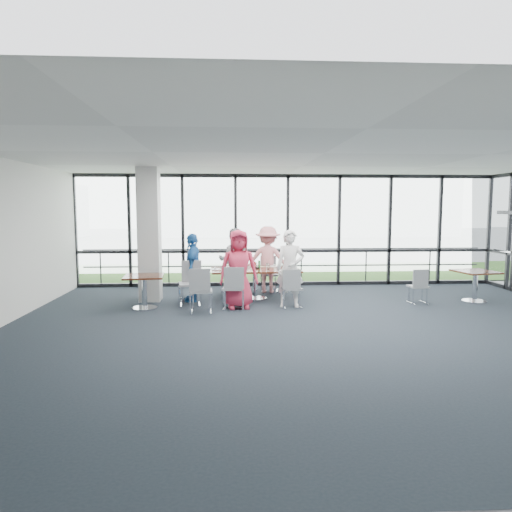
{
  "coord_description": "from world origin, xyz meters",
  "views": [
    {
      "loc": [
        -1.68,
        -8.07,
        2.24
      ],
      "look_at": [
        -1.05,
        2.74,
        1.1
      ],
      "focal_mm": 32.0,
      "sensor_mm": 36.0,
      "label": 1
    }
  ],
  "objects": [
    {
      "name": "diner_end",
      "position": [
        -2.56,
        2.88,
        0.82
      ],
      "size": [
        0.57,
        0.98,
        1.64
      ],
      "primitive_type": "imported",
      "rotation": [
        0.0,
        0.0,
        -1.61
      ],
      "color": "#225FA6",
      "rests_on": "ground"
    },
    {
      "name": "hangar_main",
      "position": [
        4.0,
        32.0,
        3.0
      ],
      "size": [
        24.0,
        10.0,
        6.0
      ],
      "primitive_type": "cube",
      "color": "white",
      "rests_on": "ground"
    },
    {
      "name": "condiment_caddy",
      "position": [
        -1.0,
        3.07,
        0.77
      ],
      "size": [
        0.1,
        0.07,
        0.04
      ],
      "primitive_type": "cube",
      "color": "black",
      "rests_on": "main_table"
    },
    {
      "name": "apron",
      "position": [
        0.0,
        10.0,
        -0.02
      ],
      "size": [
        80.0,
        70.0,
        0.02
      ],
      "primitive_type": "cube",
      "color": "gray",
      "rests_on": "ground"
    },
    {
      "name": "chair_spare_lb",
      "position": [
        -2.6,
        2.35,
        0.5
      ],
      "size": [
        0.53,
        0.53,
        0.99
      ],
      "primitive_type": null,
      "rotation": [
        0.0,
        0.0,
        3.24
      ],
      "color": "gray",
      "rests_on": "ground"
    },
    {
      "name": "guard_rail",
      "position": [
        0.0,
        5.6,
        0.5
      ],
      "size": [
        12.0,
        0.06,
        0.06
      ],
      "primitive_type": "cylinder",
      "rotation": [
        0.0,
        1.57,
        0.0
      ],
      "color": "#2D2D33",
      "rests_on": "ground"
    },
    {
      "name": "diner_near_left",
      "position": [
        -1.48,
        2.03,
        0.88
      ],
      "size": [
        0.92,
        0.65,
        1.76
      ],
      "primitive_type": "imported",
      "rotation": [
        0.0,
        0.0,
        0.1
      ],
      "color": "#C52D49",
      "rests_on": "ground"
    },
    {
      "name": "tumbler_a",
      "position": [
        -1.29,
        2.73,
        0.82
      ],
      "size": [
        0.07,
        0.07,
        0.14
      ],
      "primitive_type": "cylinder",
      "color": "white",
      "rests_on": "main_table"
    },
    {
      "name": "chair_spare_la",
      "position": [
        -2.29,
        1.6,
        0.48
      ],
      "size": [
        0.5,
        0.5,
        0.95
      ],
      "primitive_type": null,
      "rotation": [
        0.0,
        0.0,
        0.06
      ],
      "color": "gray",
      "rests_on": "ground"
    },
    {
      "name": "menu_c",
      "position": [
        -0.92,
        3.43,
        0.75
      ],
      "size": [
        0.35,
        0.33,
        0.0
      ],
      "primitive_type": "cube",
      "rotation": [
        0.0,
        0.0,
        0.58
      ],
      "color": "beige",
      "rests_on": "main_table"
    },
    {
      "name": "side_table_right",
      "position": [
        4.19,
        2.38,
        0.63
      ],
      "size": [
        0.99,
        0.99,
        0.75
      ],
      "rotation": [
        0.0,
        0.0,
        0.17
      ],
      "color": "#36170C",
      "rests_on": "ground"
    },
    {
      "name": "plate_fl",
      "position": [
        -1.66,
        3.44,
        0.76
      ],
      "size": [
        0.25,
        0.25,
        0.01
      ],
      "primitive_type": "cylinder",
      "color": "white",
      "rests_on": "main_table"
    },
    {
      "name": "curtain_wall_back",
      "position": [
        0.0,
        5.0,
        1.6
      ],
      "size": [
        12.0,
        0.1,
        3.2
      ],
      "primitive_type": "cube",
      "color": "white",
      "rests_on": "ground"
    },
    {
      "name": "diner_near_right",
      "position": [
        -0.31,
        2.09,
        0.88
      ],
      "size": [
        0.7,
        0.55,
        1.75
      ],
      "primitive_type": "imported",
      "rotation": [
        0.0,
        0.0,
        -0.14
      ],
      "color": "white",
      "rests_on": "ground"
    },
    {
      "name": "chair_main_nl",
      "position": [
        -1.61,
        1.92,
        0.47
      ],
      "size": [
        0.5,
        0.5,
        0.94
      ],
      "primitive_type": null,
      "rotation": [
        0.0,
        0.0,
        -0.1
      ],
      "color": "gray",
      "rests_on": "ground"
    },
    {
      "name": "diner_far_left",
      "position": [
        -1.56,
        3.95,
        0.85
      ],
      "size": [
        0.87,
        0.58,
        1.71
      ],
      "primitive_type": "imported",
      "rotation": [
        0.0,
        0.0,
        3.06
      ],
      "color": "gray",
      "rests_on": "ground"
    },
    {
      "name": "hangar_aux",
      "position": [
        -18.0,
        28.0,
        2.0
      ],
      "size": [
        10.0,
        6.0,
        4.0
      ],
      "primitive_type": "cube",
      "color": "white",
      "rests_on": "ground"
    },
    {
      "name": "chair_main_nr",
      "position": [
        -0.29,
        2.02,
        0.43
      ],
      "size": [
        0.47,
        0.47,
        0.87
      ],
      "primitive_type": null,
      "rotation": [
        0.0,
        0.0,
        0.13
      ],
      "color": "gray",
      "rests_on": "ground"
    },
    {
      "name": "plate_fr",
      "position": [
        -0.52,
        3.45,
        0.76
      ],
      "size": [
        0.28,
        0.28,
        0.01
      ],
      "primitive_type": "cylinder",
      "color": "white",
      "rests_on": "main_table"
    },
    {
      "name": "ketchup_bottle",
      "position": [
        -1.06,
        3.06,
        0.84
      ],
      "size": [
        0.06,
        0.06,
        0.18
      ],
      "primitive_type": "cylinder",
      "color": "red",
      "rests_on": "main_table"
    },
    {
      "name": "grass_strip",
      "position": [
        0.0,
        8.0,
        0.01
      ],
      "size": [
        80.0,
        5.0,
        0.01
      ],
      "primitive_type": "cube",
      "color": "#275320",
      "rests_on": "ground"
    },
    {
      "name": "chair_main_fl",
      "position": [
        -1.66,
        4.1,
        0.44
      ],
      "size": [
        0.48,
        0.48,
        0.87
      ],
      "primitive_type": null,
      "rotation": [
        0.0,
        0.0,
        3.28
      ],
      "color": "gray",
      "rests_on": "ground"
    },
    {
      "name": "menu_b",
      "position": [
        -0.17,
        2.78,
        0.75
      ],
      "size": [
        0.32,
        0.24,
        0.0
      ],
      "primitive_type": "cube",
      "rotation": [
        0.0,
        0.0,
        0.13
      ],
      "color": "beige",
      "rests_on": "main_table"
    },
    {
      "name": "side_table_left",
      "position": [
        -3.58,
        2.08,
        0.63
      ],
      "size": [
        0.92,
        0.92,
        0.75
      ],
      "rotation": [
        0.0,
        0.0,
        0.09
      ],
      "color": "#36170C",
      "rests_on": "ground"
    },
    {
      "name": "floor",
      "position": [
        0.0,
        0.0,
        -0.01
      ],
      "size": [
        12.0,
        10.0,
        0.02
      ],
      "primitive_type": "cube",
      "color": "#1D242C",
      "rests_on": "ground"
    },
    {
      "name": "structural_column",
      "position": [
        -3.6,
        3.0,
        1.6
      ],
      "size": [
        0.5,
        0.5,
        3.2
      ],
      "primitive_type": "cube",
      "color": "silver",
      "rests_on": "ground"
    },
    {
      "name": "menu_a",
      "position": [
        -1.17,
        2.55,
        0.75
      ],
      "size": [
        0.34,
        0.26,
        0.0
      ],
      "primitive_type": "cube",
      "rotation": [
        0.0,
        0.0,
        -0.17
      ],
      "color": "beige",
      "rests_on": "main_table"
    },
    {
      "name": "tumbler_b",
      "position": [
        -0.75,
        2.88,
        0.83
      ],
      "size": [
        0.08,
        0.08,
        0.15
      ],
      "primitive_type": "cylinder",
      "color": "white",
      "rests_on": "main_table"
    },
    {
      "name": "diner_far_right",
      "position": [
        -0.66,
        3.92,
        0.88
      ],
      "size": [
        1.23,
        0.79,
        1.76
      ],
      "primitive_type": "imported",
      "rotation": [
        0.0,
        0.0,
        2.95
      ],
      "color": "pink",
      "rests_on": "ground"
    },
    {
      "name": "tumbler_d",
      "position": [
        -1.75,
        2.9,
        0.82
      ],
      "size": [
        0.07,
        0.07,
        0.15
      ],
      "primitive_type": "cylinder",
      "color": "white",
      "rests_on": "main_table"
    },
    {
      "name": "chair_main_fr",
      "position": [
        -0.59,
        4.06,
        0.46
      ],
      "size": [
        0.51,
        0.51,
        0.92
      ],
      "primitive_type": null,
      "rotation": [
        0.0,
        0.0,
        2.99
      ],
      "color": "gray",
      "rests_on": "ground"
    },
    {
      "name": "wall_front",
      "position": [
        0.0,
        -5.0,
        1.6
      ],
      "size": [
        12.0,
        0.1,
        3.2
      ],
      "primitive_type": "cube",
      "color": "silver",
      "rests_on": "ground"
    },
    {
      "name": "chair_spare_r",
      "position": [
        2.75,
        2.27,
        0.4
      ],
      "size": [
        0.44,
        0.44,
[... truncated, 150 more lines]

